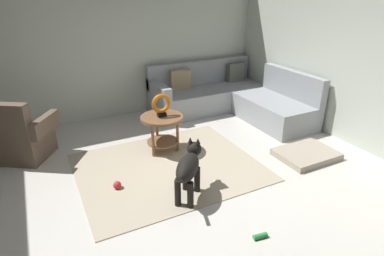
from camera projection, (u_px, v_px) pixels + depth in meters
ground_plane at (181, 203)px, 3.62m from camera, size 6.00×6.00×0.10m
wall_back at (106, 41)px, 5.45m from camera, size 6.00×0.12×2.70m
wall_right at (378, 55)px, 4.28m from camera, size 0.12×6.00×2.70m
area_rug at (168, 167)px, 4.23m from camera, size 2.30×1.90×0.01m
sectional_couch at (231, 98)px, 5.96m from camera, size 2.20×2.25×0.88m
armchair at (21, 138)px, 4.32m from camera, size 1.00×0.94×0.88m
side_table at (162, 124)px, 4.50m from camera, size 0.60×0.60×0.54m
torus_sculpture at (161, 105)px, 4.38m from camera, size 0.28×0.08×0.33m
dog_bed_mat at (306, 154)px, 4.47m from camera, size 0.80×0.60×0.09m
dog at (189, 167)px, 3.50m from camera, size 0.60×0.67×0.63m
dog_toy_ball at (117, 185)px, 3.77m from camera, size 0.10×0.10×0.10m
dog_toy_rope at (260, 236)px, 3.03m from camera, size 0.15×0.07×0.05m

